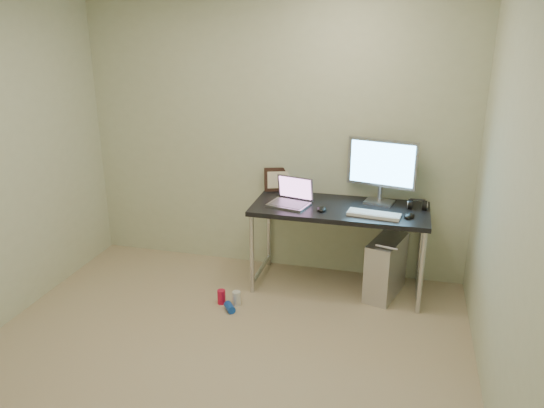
{
  "coord_description": "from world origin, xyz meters",
  "views": [
    {
      "loc": [
        1.15,
        -2.77,
        2.25
      ],
      "look_at": [
        0.16,
        1.08,
        0.85
      ],
      "focal_mm": 35.0,
      "sensor_mm": 36.0,
      "label": 1
    }
  ],
  "objects": [
    {
      "name": "floor",
      "position": [
        0.0,
        0.0,
        0.0
      ],
      "size": [
        3.5,
        3.5,
        0.0
      ],
      "primitive_type": "plane",
      "color": "tan",
      "rests_on": "ground"
    },
    {
      "name": "wall_back",
      "position": [
        0.0,
        1.75,
        1.25
      ],
      "size": [
        3.5,
        0.02,
        2.5
      ],
      "primitive_type": "cube",
      "color": "beige",
      "rests_on": "ground"
    },
    {
      "name": "wall_right",
      "position": [
        1.75,
        0.0,
        1.25
      ],
      "size": [
        0.02,
        3.5,
        2.5
      ],
      "primitive_type": "cube",
      "color": "beige",
      "rests_on": "ground"
    },
    {
      "name": "desk",
      "position": [
        0.66,
        1.43,
        0.66
      ],
      "size": [
        1.47,
        0.64,
        0.75
      ],
      "color": "black",
      "rests_on": "ground"
    },
    {
      "name": "tower_computer",
      "position": [
        1.07,
        1.39,
        0.25
      ],
      "size": [
        0.34,
        0.53,
        0.54
      ],
      "rotation": [
        0.0,
        0.0,
        -0.29
      ],
      "color": "silver",
      "rests_on": "ground"
    },
    {
      "name": "cable_a",
      "position": [
        1.02,
        1.7,
        0.4
      ],
      "size": [
        0.01,
        0.16,
        0.69
      ],
      "primitive_type": "cylinder",
      "rotation": [
        0.21,
        0.0,
        0.0
      ],
      "color": "black",
      "rests_on": "ground"
    },
    {
      "name": "cable_b",
      "position": [
        1.11,
        1.68,
        0.38
      ],
      "size": [
        0.02,
        0.11,
        0.71
      ],
      "primitive_type": "cylinder",
      "rotation": [
        0.14,
        0.0,
        0.09
      ],
      "color": "black",
      "rests_on": "ground"
    },
    {
      "name": "can_red",
      "position": [
        -0.23,
        0.89,
        0.06
      ],
      "size": [
        0.08,
        0.08,
        0.12
      ],
      "primitive_type": "cylinder",
      "rotation": [
        0.0,
        0.0,
        0.17
      ],
      "color": "red",
      "rests_on": "ground"
    },
    {
      "name": "can_white",
      "position": [
        -0.1,
        0.9,
        0.06
      ],
      "size": [
        0.08,
        0.08,
        0.12
      ],
      "primitive_type": "cylinder",
      "rotation": [
        0.0,
        0.0,
        0.29
      ],
      "color": "silver",
      "rests_on": "ground"
    },
    {
      "name": "can_blue",
      "position": [
        -0.12,
        0.8,
        0.03
      ],
      "size": [
        0.12,
        0.13,
        0.06
      ],
      "primitive_type": "cylinder",
      "rotation": [
        1.57,
        0.0,
        0.64
      ],
      "color": "blue",
      "rests_on": "ground"
    },
    {
      "name": "laptop",
      "position": [
        0.25,
        1.4,
        0.8
      ],
      "size": [
        0.38,
        0.34,
        0.23
      ],
      "rotation": [
        0.0,
        0.0,
        -0.23
      ],
      "color": "#A2A1A8",
      "rests_on": "desk"
    },
    {
      "name": "monitor",
      "position": [
        0.97,
        1.62,
        1.07
      ],
      "size": [
        0.58,
        0.22,
        0.55
      ],
      "rotation": [
        0.0,
        0.0,
        -0.21
      ],
      "color": "#A2A1A8",
      "rests_on": "desk"
    },
    {
      "name": "keyboard",
      "position": [
        0.95,
        1.28,
        0.76
      ],
      "size": [
        0.43,
        0.19,
        0.03
      ],
      "primitive_type": "cube",
      "rotation": [
        0.0,
        0.0,
        -0.13
      ],
      "color": "white",
      "rests_on": "desk"
    },
    {
      "name": "mouse_right",
      "position": [
        1.23,
        1.32,
        0.77
      ],
      "size": [
        0.11,
        0.14,
        0.04
      ],
      "primitive_type": "ellipsoid",
      "rotation": [
        0.0,
        0.0,
        -0.32
      ],
      "color": "black",
      "rests_on": "desk"
    },
    {
      "name": "mouse_left",
      "position": [
        0.53,
        1.3,
        0.77
      ],
      "size": [
        0.08,
        0.13,
        0.04
      ],
      "primitive_type": "ellipsoid",
      "rotation": [
        0.0,
        0.0,
        0.05
      ],
      "color": "black",
      "rests_on": "desk"
    },
    {
      "name": "headphones",
      "position": [
        1.29,
        1.55,
        0.78
      ],
      "size": [
        0.15,
        0.09,
        0.1
      ],
      "rotation": [
        0.0,
        0.0,
        0.01
      ],
      "color": "black",
      "rests_on": "desk"
    },
    {
      "name": "picture_frame",
      "position": [
        0.06,
        1.73,
        0.86
      ],
      "size": [
        0.28,
        0.16,
        0.22
      ],
      "primitive_type": "cube",
      "rotation": [
        -0.21,
        0.0,
        0.33
      ],
      "color": "black",
      "rests_on": "desk"
    },
    {
      "name": "webcam",
      "position": [
        0.27,
        1.68,
        0.84
      ],
      "size": [
        0.04,
        0.03,
        0.12
      ],
      "rotation": [
        0.0,
        0.0,
        0.06
      ],
      "color": "silver",
      "rests_on": "desk"
    }
  ]
}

